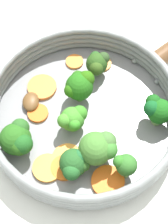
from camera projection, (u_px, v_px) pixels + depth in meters
name	position (u px, v px, depth m)	size (l,w,h in m)	color
ground_plane	(84.00, 120.00, 0.56)	(4.00, 4.00, 0.00)	silver
skillet	(84.00, 119.00, 0.56)	(0.27, 0.27, 0.01)	gray
skillet_rim_wall	(84.00, 110.00, 0.53)	(0.28, 0.28, 0.04)	gray
skillet_rivet_left	(157.00, 81.00, 0.58)	(0.01, 0.01, 0.01)	gray
skillet_rivet_right	(134.00, 61.00, 0.60)	(0.01, 0.01, 0.01)	gray
carrot_slice_0	(75.00, 62.00, 0.60)	(0.03, 0.03, 0.00)	orange
carrot_slice_1	(38.00, 115.00, 0.55)	(0.03, 0.03, 0.01)	orange
carrot_slice_2	(67.00, 158.00, 0.52)	(0.04, 0.04, 0.00)	#F99938
carrot_slice_3	(102.00, 64.00, 0.60)	(0.03, 0.03, 0.00)	#F29A42
carrot_slice_4	(108.00, 181.00, 0.50)	(0.05, 0.05, 0.01)	orange
carrot_slice_5	(64.00, 168.00, 0.51)	(0.04, 0.04, 0.01)	orange
carrot_slice_6	(47.00, 168.00, 0.51)	(0.04, 0.04, 0.01)	#F99A38
carrot_slice_7	(42.00, 87.00, 0.58)	(0.04, 0.04, 0.01)	orange
broccoli_floret_0	(80.00, 85.00, 0.54)	(0.04, 0.04, 0.05)	#628744
broccoli_floret_1	(97.00, 63.00, 0.57)	(0.04, 0.04, 0.04)	#7BB366
broccoli_floret_2	(18.00, 139.00, 0.51)	(0.05, 0.05, 0.05)	#6F8E4C
broccoli_floret_3	(75.00, 164.00, 0.49)	(0.04, 0.04, 0.04)	#6FA153
broccoli_floret_4	(99.00, 148.00, 0.49)	(0.05, 0.05, 0.06)	#6F9E5B
broccoli_floret_5	(125.00, 165.00, 0.49)	(0.03, 0.03, 0.04)	olive
broccoli_floret_6	(159.00, 109.00, 0.52)	(0.04, 0.05, 0.05)	#7FAA5E
broccoli_floret_7	(73.00, 119.00, 0.52)	(0.04, 0.04, 0.04)	#779E4C
mushroom_piece_0	(31.00, 102.00, 0.56)	(0.03, 0.02, 0.01)	brown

